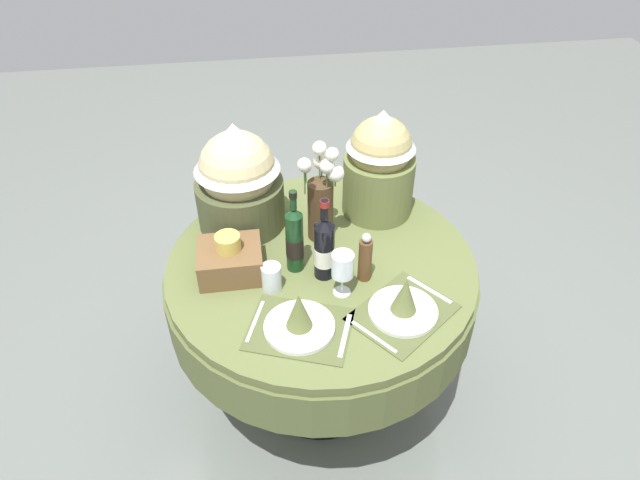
{
  "coord_description": "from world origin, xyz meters",
  "views": [
    {
      "loc": [
        -0.24,
        -1.63,
        2.19
      ],
      "look_at": [
        0.0,
        0.03,
        0.83
      ],
      "focal_mm": 31.98,
      "sensor_mm": 36.0,
      "label": 1
    }
  ],
  "objects_px": {
    "place_setting_right": "(404,304)",
    "pepper_mill": "(365,258)",
    "tumbler_near_left": "(271,277)",
    "woven_basket_side_left": "(230,259)",
    "wine_glass_right": "(343,266)",
    "flower_vase": "(321,195)",
    "wine_bottle_centre": "(295,239)",
    "place_setting_left": "(299,320)",
    "gift_tub_back_left": "(238,174)",
    "wine_bottle_left": "(323,248)",
    "gift_tub_back_right": "(380,160)",
    "dining_table": "(321,289)"
  },
  "relations": [
    {
      "from": "flower_vase",
      "to": "wine_glass_right",
      "type": "relative_size",
      "value": 2.35
    },
    {
      "from": "tumbler_near_left",
      "to": "pepper_mill",
      "type": "relative_size",
      "value": 0.49
    },
    {
      "from": "place_setting_left",
      "to": "gift_tub_back_left",
      "type": "relative_size",
      "value": 0.9
    },
    {
      "from": "pepper_mill",
      "to": "gift_tub_back_right",
      "type": "xyz_separation_m",
      "value": [
        0.14,
        0.41,
        0.15
      ]
    },
    {
      "from": "tumbler_near_left",
      "to": "pepper_mill",
      "type": "height_order",
      "value": "pepper_mill"
    },
    {
      "from": "place_setting_right",
      "to": "woven_basket_side_left",
      "type": "bearing_deg",
      "value": 152.68
    },
    {
      "from": "wine_bottle_left",
      "to": "flower_vase",
      "type": "bearing_deg",
      "value": 83.2
    },
    {
      "from": "wine_bottle_left",
      "to": "dining_table",
      "type": "bearing_deg",
      "value": 86.62
    },
    {
      "from": "gift_tub_back_left",
      "to": "tumbler_near_left",
      "type": "bearing_deg",
      "value": -77.79
    },
    {
      "from": "flower_vase",
      "to": "gift_tub_back_left",
      "type": "bearing_deg",
      "value": 155.76
    },
    {
      "from": "place_setting_left",
      "to": "wine_bottle_left",
      "type": "relative_size",
      "value": 1.22
    },
    {
      "from": "wine_bottle_left",
      "to": "wine_glass_right",
      "type": "relative_size",
      "value": 1.89
    },
    {
      "from": "flower_vase",
      "to": "wine_bottle_centre",
      "type": "xyz_separation_m",
      "value": [
        -0.12,
        -0.17,
        -0.06
      ]
    },
    {
      "from": "dining_table",
      "to": "wine_glass_right",
      "type": "height_order",
      "value": "wine_glass_right"
    },
    {
      "from": "place_setting_right",
      "to": "wine_glass_right",
      "type": "distance_m",
      "value": 0.25
    },
    {
      "from": "dining_table",
      "to": "woven_basket_side_left",
      "type": "height_order",
      "value": "woven_basket_side_left"
    },
    {
      "from": "place_setting_right",
      "to": "place_setting_left",
      "type": "bearing_deg",
      "value": -176.67
    },
    {
      "from": "place_setting_right",
      "to": "pepper_mill",
      "type": "relative_size",
      "value": 2.07
    },
    {
      "from": "place_setting_right",
      "to": "woven_basket_side_left",
      "type": "xyz_separation_m",
      "value": [
        -0.58,
        0.3,
        0.02
      ]
    },
    {
      "from": "wine_bottle_left",
      "to": "gift_tub_back_right",
      "type": "xyz_separation_m",
      "value": [
        0.29,
        0.37,
        0.12
      ]
    },
    {
      "from": "flower_vase",
      "to": "woven_basket_side_left",
      "type": "xyz_separation_m",
      "value": [
        -0.36,
        -0.17,
        -0.13
      ]
    },
    {
      "from": "flower_vase",
      "to": "wine_bottle_centre",
      "type": "distance_m",
      "value": 0.22
    },
    {
      "from": "place_setting_right",
      "to": "flower_vase",
      "type": "distance_m",
      "value": 0.54
    },
    {
      "from": "wine_bottle_centre",
      "to": "gift_tub_back_left",
      "type": "bearing_deg",
      "value": 120.64
    },
    {
      "from": "pepper_mill",
      "to": "wine_bottle_left",
      "type": "bearing_deg",
      "value": 164.88
    },
    {
      "from": "tumbler_near_left",
      "to": "woven_basket_side_left",
      "type": "xyz_separation_m",
      "value": [
        -0.14,
        0.11,
        0.01
      ]
    },
    {
      "from": "wine_glass_right",
      "to": "tumbler_near_left",
      "type": "relative_size",
      "value": 1.74
    },
    {
      "from": "tumbler_near_left",
      "to": "pepper_mill",
      "type": "xyz_separation_m",
      "value": [
        0.34,
        0.0,
        0.04
      ]
    },
    {
      "from": "dining_table",
      "to": "woven_basket_side_left",
      "type": "relative_size",
      "value": 5.18
    },
    {
      "from": "wine_bottle_left",
      "to": "wine_bottle_centre",
      "type": "xyz_separation_m",
      "value": [
        -0.1,
        0.05,
        0.01
      ]
    },
    {
      "from": "gift_tub_back_left",
      "to": "gift_tub_back_right",
      "type": "bearing_deg",
      "value": 0.49
    },
    {
      "from": "wine_bottle_centre",
      "to": "place_setting_left",
      "type": "bearing_deg",
      "value": -93.95
    },
    {
      "from": "wine_bottle_left",
      "to": "wine_bottle_centre",
      "type": "height_order",
      "value": "wine_bottle_centre"
    },
    {
      "from": "dining_table",
      "to": "wine_bottle_left",
      "type": "xyz_separation_m",
      "value": [
        -0.0,
        -0.08,
        0.28
      ]
    },
    {
      "from": "wine_bottle_centre",
      "to": "tumbler_near_left",
      "type": "xyz_separation_m",
      "value": [
        -0.1,
        -0.1,
        -0.08
      ]
    },
    {
      "from": "place_setting_right",
      "to": "gift_tub_back_right",
      "type": "relative_size",
      "value": 0.92
    },
    {
      "from": "tumbler_near_left",
      "to": "woven_basket_side_left",
      "type": "height_order",
      "value": "woven_basket_side_left"
    },
    {
      "from": "wine_bottle_centre",
      "to": "woven_basket_side_left",
      "type": "distance_m",
      "value": 0.25
    },
    {
      "from": "place_setting_right",
      "to": "pepper_mill",
      "type": "bearing_deg",
      "value": 116.02
    },
    {
      "from": "place_setting_right",
      "to": "tumbler_near_left",
      "type": "xyz_separation_m",
      "value": [
        -0.44,
        0.19,
        0.0
      ]
    },
    {
      "from": "flower_vase",
      "to": "wine_glass_right",
      "type": "distance_m",
      "value": 0.34
    },
    {
      "from": "woven_basket_side_left",
      "to": "tumbler_near_left",
      "type": "bearing_deg",
      "value": -36.83
    },
    {
      "from": "wine_bottle_centre",
      "to": "tumbler_near_left",
      "type": "height_order",
      "value": "wine_bottle_centre"
    },
    {
      "from": "wine_glass_right",
      "to": "tumbler_near_left",
      "type": "bearing_deg",
      "value": 166.27
    },
    {
      "from": "flower_vase",
      "to": "wine_bottle_centre",
      "type": "relative_size",
      "value": 1.21
    },
    {
      "from": "flower_vase",
      "to": "place_setting_right",
      "type": "bearing_deg",
      "value": -65.06
    },
    {
      "from": "gift_tub_back_right",
      "to": "place_setting_left",
      "type": "bearing_deg",
      "value": -122.74
    },
    {
      "from": "flower_vase",
      "to": "gift_tub_back_right",
      "type": "relative_size",
      "value": 0.9
    },
    {
      "from": "wine_bottle_centre",
      "to": "wine_glass_right",
      "type": "relative_size",
      "value": 1.94
    },
    {
      "from": "wine_bottle_centre",
      "to": "wine_glass_right",
      "type": "xyz_separation_m",
      "value": [
        0.15,
        -0.16,
        -0.01
      ]
    }
  ]
}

